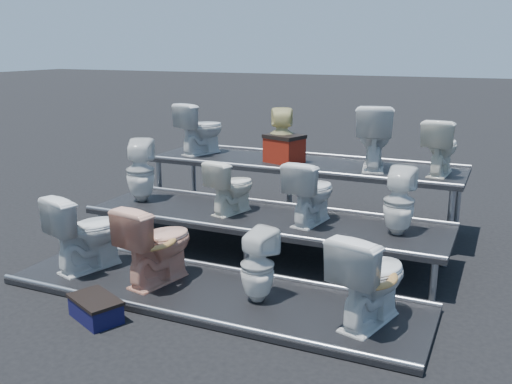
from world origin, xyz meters
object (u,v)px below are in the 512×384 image
at_px(toilet_0, 88,231).
at_px(toilet_3, 370,277).
at_px(toilet_6, 311,192).
at_px(toilet_5, 231,186).
at_px(toilet_1, 157,243).
at_px(toilet_7, 399,201).
at_px(toilet_4, 140,171).
at_px(step_stool, 96,310).
at_px(toilet_10, 374,137).
at_px(toilet_2, 258,266).
at_px(toilet_8, 201,128).
at_px(toilet_11, 441,147).
at_px(red_crate, 284,150).
at_px(toilet_9, 282,135).

height_order(toilet_0, toilet_3, toilet_0).
bearing_deg(toilet_0, toilet_6, -129.32).
height_order(toilet_5, toilet_6, toilet_6).
relative_size(toilet_1, toilet_7, 1.16).
height_order(toilet_3, toilet_4, toilet_4).
height_order(toilet_6, step_stool, toilet_6).
bearing_deg(toilet_10, toilet_5, 31.66).
xyz_separation_m(toilet_2, toilet_3, (1.05, 0.00, 0.07)).
bearing_deg(toilet_0, toilet_2, -161.83).
xyz_separation_m(toilet_1, toilet_6, (1.17, 1.30, 0.35)).
bearing_deg(toilet_3, toilet_7, -73.40).
height_order(toilet_4, toilet_8, toilet_8).
bearing_deg(toilet_2, toilet_3, -165.66).
height_order(toilet_7, toilet_8, toilet_8).
distance_m(toilet_3, toilet_11, 2.71).
distance_m(toilet_0, red_crate, 2.85).
xyz_separation_m(toilet_0, toilet_5, (1.06, 1.30, 0.30)).
xyz_separation_m(toilet_10, toilet_11, (0.82, 0.00, -0.07)).
xyz_separation_m(toilet_6, toilet_10, (0.38, 1.30, 0.45)).
distance_m(toilet_5, toilet_10, 1.95).
height_order(toilet_1, toilet_8, toilet_8).
relative_size(toilet_5, red_crate, 1.42).
relative_size(toilet_7, toilet_10, 0.87).
bearing_deg(step_stool, toilet_8, 127.75).
distance_m(toilet_1, toilet_3, 2.16).
height_order(toilet_3, toilet_10, toilet_10).
distance_m(toilet_1, toilet_6, 1.78).
relative_size(toilet_5, toilet_7, 0.90).
xyz_separation_m(toilet_3, step_stool, (-2.27, -0.83, -0.39)).
height_order(toilet_9, step_stool, toilet_9).
bearing_deg(toilet_7, step_stool, 45.46).
bearing_deg(toilet_11, toilet_2, 68.75).
distance_m(toilet_4, toilet_11, 3.72).
xyz_separation_m(toilet_4, toilet_6, (2.27, 0.00, -0.04)).
height_order(toilet_1, toilet_2, toilet_1).
distance_m(toilet_9, toilet_10, 1.25).
distance_m(toilet_1, toilet_11, 3.59).
bearing_deg(toilet_4, toilet_10, -177.58).
relative_size(toilet_10, red_crate, 1.81).
bearing_deg(toilet_10, toilet_1, 47.21).
height_order(toilet_0, toilet_2, toilet_0).
bearing_deg(toilet_9, toilet_7, 122.58).
xyz_separation_m(toilet_8, toilet_11, (3.31, 0.00, -0.03)).
bearing_deg(toilet_3, toilet_10, -61.26).
height_order(toilet_2, toilet_4, toilet_4).
bearing_deg(red_crate, toilet_6, -38.02).
xyz_separation_m(toilet_9, red_crate, (0.08, -0.10, -0.19)).
bearing_deg(toilet_0, toilet_5, -110.92).
relative_size(toilet_4, toilet_5, 1.23).
xyz_separation_m(toilet_7, toilet_9, (-1.83, 1.30, 0.40)).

